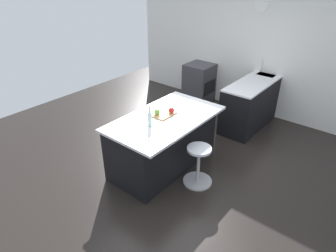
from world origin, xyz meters
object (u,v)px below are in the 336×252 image
kitchen_island (163,141)px  apple_red (172,110)px  stool_by_window (198,166)px  water_bottle (150,118)px  apple_green (157,112)px  cutting_board (164,114)px  oven_range (199,83)px

kitchen_island → apple_red: apple_red is taller
stool_by_window → water_bottle: size_ratio=1.98×
apple_green → water_bottle: water_bottle is taller
stool_by_window → cutting_board: (-0.08, -0.71, 0.61)m
apple_red → oven_range: bearing=-155.9°
cutting_board → apple_red: 0.13m
oven_range → stool_by_window: 3.12m
oven_range → cutting_board: (2.51, 1.02, 0.45)m
kitchen_island → apple_green: size_ratio=21.16×
oven_range → cutting_board: size_ratio=2.49×
oven_range → apple_red: 2.70m
oven_range → apple_green: (2.60, 0.95, 0.51)m
oven_range → stool_by_window: size_ratio=1.45×
kitchen_island → stool_by_window: 0.72m
oven_range → water_bottle: water_bottle is taller
apple_green → water_bottle: bearing=24.0°
cutting_board → stool_by_window: bearing=84.0°
apple_green → water_bottle: 0.34m
stool_by_window → apple_green: (0.01, -0.79, 0.66)m
kitchen_island → stool_by_window: (0.03, 0.70, -0.16)m
kitchen_island → water_bottle: 0.66m
kitchen_island → stool_by_window: size_ratio=2.96×
kitchen_island → apple_green: (0.04, -0.09, 0.50)m
cutting_board → kitchen_island: bearing=17.4°
cutting_board → apple_green: (0.09, -0.07, 0.05)m
kitchen_island → cutting_board: size_ratio=5.09×
stool_by_window → cutting_board: cutting_board is taller
oven_range → cutting_board: cutting_board is taller
oven_range → kitchen_island: bearing=22.0°
apple_red → cutting_board: bearing=-33.4°
apple_green → oven_range: bearing=-160.0°
stool_by_window → water_bottle: (0.32, -0.65, 0.72)m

